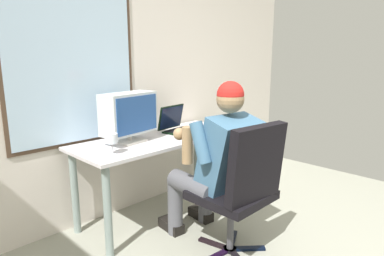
{
  "coord_description": "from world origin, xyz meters",
  "views": [
    {
      "loc": [
        -1.52,
        -0.38,
        1.41
      ],
      "look_at": [
        0.26,
        1.38,
        0.86
      ],
      "focal_mm": 31.29,
      "sensor_mm": 36.0,
      "label": 1
    }
  ],
  "objects_px": {
    "desk": "(161,149)",
    "office_chair": "(243,183)",
    "laptop": "(177,125)",
    "person_seated": "(217,161)",
    "wine_glass": "(112,139)",
    "coffee_mug": "(215,125)",
    "crt_monitor": "(129,114)"
  },
  "relations": [
    {
      "from": "desk",
      "to": "office_chair",
      "type": "bearing_deg",
      "value": -93.0
    },
    {
      "from": "laptop",
      "to": "person_seated",
      "type": "bearing_deg",
      "value": -111.45
    },
    {
      "from": "wine_glass",
      "to": "coffee_mug",
      "type": "distance_m",
      "value": 1.14
    },
    {
      "from": "desk",
      "to": "crt_monitor",
      "type": "bearing_deg",
      "value": 171.1
    },
    {
      "from": "wine_glass",
      "to": "coffee_mug",
      "type": "height_order",
      "value": "wine_glass"
    },
    {
      "from": "desk",
      "to": "laptop",
      "type": "height_order",
      "value": "laptop"
    },
    {
      "from": "crt_monitor",
      "to": "coffee_mug",
      "type": "relative_size",
      "value": 5.53
    },
    {
      "from": "desk",
      "to": "wine_glass",
      "type": "height_order",
      "value": "wine_glass"
    },
    {
      "from": "person_seated",
      "to": "laptop",
      "type": "xyz_separation_m",
      "value": [
        0.29,
        0.73,
        0.13
      ]
    },
    {
      "from": "laptop",
      "to": "wine_glass",
      "type": "distance_m",
      "value": 0.86
    },
    {
      "from": "laptop",
      "to": "wine_glass",
      "type": "bearing_deg",
      "value": -165.68
    },
    {
      "from": "person_seated",
      "to": "desk",
      "type": "bearing_deg",
      "value": 88.01
    },
    {
      "from": "office_chair",
      "to": "person_seated",
      "type": "xyz_separation_m",
      "value": [
        0.03,
        0.26,
        0.09
      ]
    },
    {
      "from": "office_chair",
      "to": "laptop",
      "type": "relative_size",
      "value": 2.79
    },
    {
      "from": "desk",
      "to": "laptop",
      "type": "bearing_deg",
      "value": 15.31
    },
    {
      "from": "office_chair",
      "to": "laptop",
      "type": "bearing_deg",
      "value": 72.52
    },
    {
      "from": "desk",
      "to": "office_chair",
      "type": "height_order",
      "value": "office_chair"
    },
    {
      "from": "wine_glass",
      "to": "person_seated",
      "type": "bearing_deg",
      "value": -43.0
    },
    {
      "from": "wine_glass",
      "to": "laptop",
      "type": "bearing_deg",
      "value": 14.32
    },
    {
      "from": "crt_monitor",
      "to": "wine_glass",
      "type": "bearing_deg",
      "value": -146.37
    },
    {
      "from": "coffee_mug",
      "to": "wine_glass",
      "type": "bearing_deg",
      "value": -179.49
    },
    {
      "from": "coffee_mug",
      "to": "crt_monitor",
      "type": "bearing_deg",
      "value": 168.28
    },
    {
      "from": "crt_monitor",
      "to": "office_chair",
      "type": "bearing_deg",
      "value": -75.76
    },
    {
      "from": "wine_glass",
      "to": "coffee_mug",
      "type": "bearing_deg",
      "value": 0.51
    },
    {
      "from": "wine_glass",
      "to": "desk",
      "type": "bearing_deg",
      "value": 13.86
    },
    {
      "from": "desk",
      "to": "office_chair",
      "type": "xyz_separation_m",
      "value": [
        -0.05,
        -0.91,
        -0.05
      ]
    },
    {
      "from": "desk",
      "to": "person_seated",
      "type": "xyz_separation_m",
      "value": [
        -0.02,
        -0.65,
        0.04
      ]
    },
    {
      "from": "desk",
      "to": "laptop",
      "type": "relative_size",
      "value": 4.35
    },
    {
      "from": "person_seated",
      "to": "office_chair",
      "type": "bearing_deg",
      "value": -95.55
    },
    {
      "from": "desk",
      "to": "crt_monitor",
      "type": "distance_m",
      "value": 0.45
    },
    {
      "from": "coffee_mug",
      "to": "laptop",
      "type": "bearing_deg",
      "value": 145.82
    },
    {
      "from": "office_chair",
      "to": "coffee_mug",
      "type": "distance_m",
      "value": 1.01
    }
  ]
}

